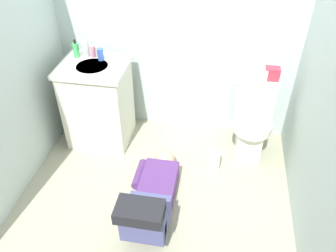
{
  "coord_description": "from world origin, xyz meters",
  "views": [
    {
      "loc": [
        0.44,
        -1.85,
        2.25
      ],
      "look_at": [
        0.04,
        0.4,
        0.45
      ],
      "focal_mm": 36.57,
      "sensor_mm": 36.0,
      "label": 1
    }
  ],
  "objects": [
    {
      "name": "tissue_box",
      "position": [
        0.72,
        0.82,
        0.8
      ],
      "size": [
        0.22,
        0.11,
        0.1
      ],
      "primitive_type": "cube",
      "color": "silver",
      "rests_on": "toilet"
    },
    {
      "name": "toiletry_bag",
      "position": [
        0.87,
        0.82,
        0.81
      ],
      "size": [
        0.12,
        0.09,
        0.11
      ],
      "primitive_type": "cube",
      "color": "#B22D3F",
      "rests_on": "toilet"
    },
    {
      "name": "wall_back",
      "position": [
        0.0,
        1.08,
        1.2
      ],
      "size": [
        2.39,
        0.08,
        2.4
      ],
      "primitive_type": "cube",
      "color": "#B2C4BF",
      "rests_on": "ground_plane"
    },
    {
      "name": "paper_towel_roll",
      "position": [
        0.46,
        0.41,
        0.11
      ],
      "size": [
        0.11,
        0.11,
        0.21
      ],
      "primitive_type": "cylinder",
      "color": "white",
      "rests_on": "ground_plane"
    },
    {
      "name": "ground_plane",
      "position": [
        0.0,
        0.0,
        -0.02
      ],
      "size": [
        2.73,
        3.07,
        0.04
      ],
      "primitive_type": "cube",
      "color": "#9B987F"
    },
    {
      "name": "bottle_pink",
      "position": [
        -0.71,
        0.82,
        0.88
      ],
      "size": [
        0.05,
        0.05,
        0.11
      ],
      "primitive_type": "cylinder",
      "color": "pink",
      "rests_on": "vanity_cabinet"
    },
    {
      "name": "bottle_blue",
      "position": [
        -0.63,
        0.78,
        0.87
      ],
      "size": [
        0.05,
        0.05,
        0.11
      ],
      "primitive_type": "cylinder",
      "color": "#385FBD",
      "rests_on": "vanity_cabinet"
    },
    {
      "name": "person_plumber",
      "position": [
        0.02,
        -0.16,
        0.18
      ],
      "size": [
        0.39,
        1.06,
        0.52
      ],
      "color": "#512D6B",
      "rests_on": "ground_plane"
    },
    {
      "name": "toilet",
      "position": [
        0.76,
        0.73,
        0.37
      ],
      "size": [
        0.36,
        0.46,
        0.75
      ],
      "color": "white",
      "rests_on": "ground_plane"
    },
    {
      "name": "soap_dispenser",
      "position": [
        -0.86,
        0.8,
        0.89
      ],
      "size": [
        0.06,
        0.06,
        0.17
      ],
      "color": "green",
      "rests_on": "vanity_cabinet"
    },
    {
      "name": "bottle_clear",
      "position": [
        -0.77,
        0.81,
        0.9
      ],
      "size": [
        0.06,
        0.06,
        0.16
      ],
      "primitive_type": "cylinder",
      "color": "silver",
      "rests_on": "vanity_cabinet"
    },
    {
      "name": "vanity_cabinet",
      "position": [
        -0.67,
        0.68,
        0.42
      ],
      "size": [
        0.6,
        0.52,
        0.82
      ],
      "color": "beige",
      "rests_on": "ground_plane"
    },
    {
      "name": "faucet",
      "position": [
        -0.67,
        0.82,
        0.87
      ],
      "size": [
        0.02,
        0.02,
        0.1
      ],
      "primitive_type": "cylinder",
      "color": "silver",
      "rests_on": "vanity_cabinet"
    }
  ]
}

